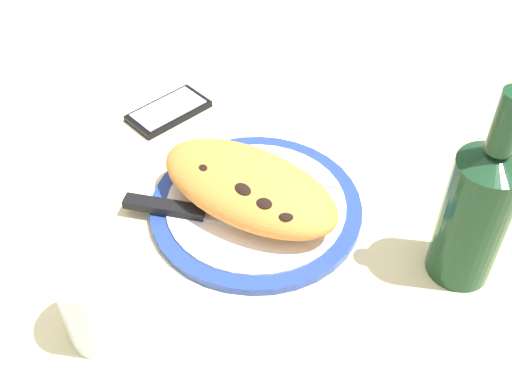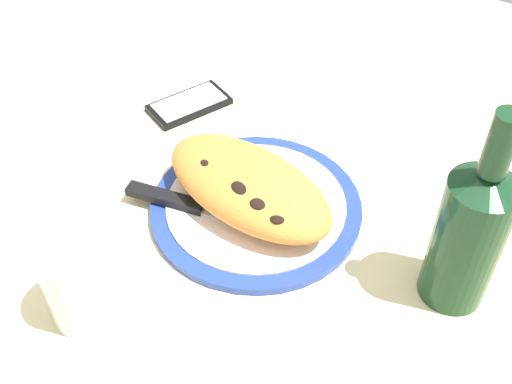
% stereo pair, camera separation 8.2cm
% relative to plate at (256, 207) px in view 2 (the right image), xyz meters
% --- Properties ---
extents(ground_plane, '(1.50, 1.50, 0.03)m').
position_rel_plate_xyz_m(ground_plane, '(0.00, 0.00, -0.02)').
color(ground_plane, beige).
extents(plate, '(0.28, 0.28, 0.02)m').
position_rel_plate_xyz_m(plate, '(0.00, 0.00, 0.00)').
color(plate, '#233D99').
rests_on(plate, ground_plane).
extents(calzone, '(0.27, 0.17, 0.07)m').
position_rel_plate_xyz_m(calzone, '(0.01, 0.01, 0.04)').
color(calzone, orange).
rests_on(calzone, plate).
extents(fork, '(0.18, 0.04, 0.00)m').
position_rel_plate_xyz_m(fork, '(0.02, -0.06, 0.01)').
color(fork, silver).
rests_on(fork, plate).
extents(knife, '(0.25, 0.07, 0.01)m').
position_rel_plate_xyz_m(knife, '(0.07, 0.06, 0.01)').
color(knife, silver).
rests_on(knife, plate).
extents(smartphone, '(0.11, 0.14, 0.01)m').
position_rel_plate_xyz_m(smartphone, '(0.21, -0.13, -0.00)').
color(smartphone, black).
rests_on(smartphone, ground_plane).
extents(water_glass, '(0.08, 0.08, 0.10)m').
position_rel_plate_xyz_m(water_glass, '(0.08, 0.24, 0.04)').
color(water_glass, silver).
rests_on(water_glass, ground_plane).
extents(wine_bottle, '(0.08, 0.08, 0.26)m').
position_rel_plate_xyz_m(wine_bottle, '(-0.27, -0.02, 0.10)').
color(wine_bottle, '#14381E').
rests_on(wine_bottle, ground_plane).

